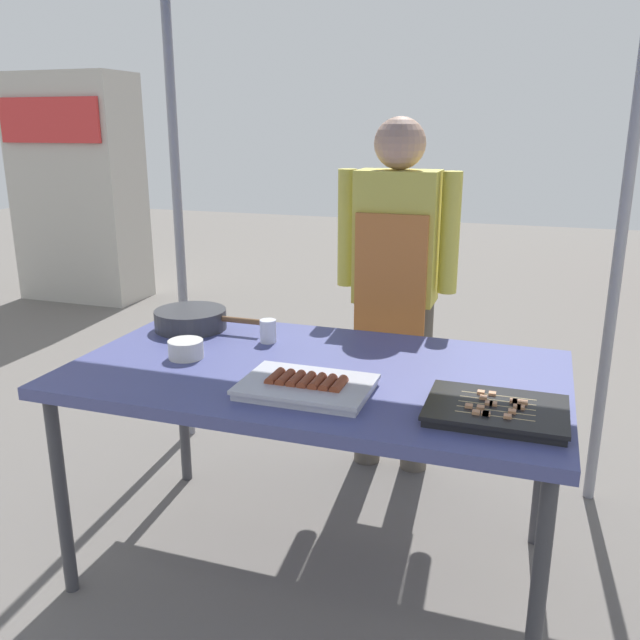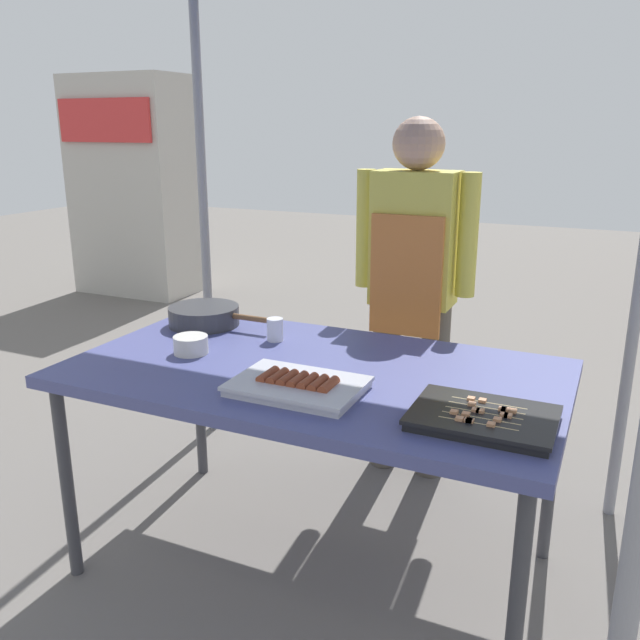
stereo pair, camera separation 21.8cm
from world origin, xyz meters
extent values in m
plane|color=#66605B|center=(0.00, 0.00, 0.00)|extent=(18.00, 18.00, 0.00)
cube|color=#4C518C|center=(0.00, 0.00, 0.73)|extent=(1.60, 0.90, 0.04)
cylinder|color=#3F3F44|center=(-0.74, -0.39, 0.35)|extent=(0.04, 0.04, 0.71)
cylinder|color=#3F3F44|center=(0.74, -0.39, 0.35)|extent=(0.04, 0.04, 0.71)
cylinder|color=#3F3F44|center=(-0.74, 0.39, 0.35)|extent=(0.04, 0.04, 0.71)
cylinder|color=#3F3F44|center=(0.74, 0.39, 0.35)|extent=(0.04, 0.04, 0.71)
cylinder|color=gray|center=(-0.95, 0.80, 1.07)|extent=(0.04, 0.04, 2.13)
cube|color=silver|center=(0.04, -0.20, 0.76)|extent=(0.37, 0.26, 0.02)
cube|color=silver|center=(0.04, -0.20, 0.78)|extent=(0.39, 0.27, 0.01)
cylinder|color=brown|center=(-0.06, -0.20, 0.79)|extent=(0.03, 0.10, 0.03)
cylinder|color=brown|center=(-0.02, -0.20, 0.79)|extent=(0.03, 0.10, 0.03)
cylinder|color=brown|center=(0.01, -0.20, 0.79)|extent=(0.03, 0.10, 0.03)
cylinder|color=brown|center=(0.04, -0.20, 0.79)|extent=(0.03, 0.10, 0.03)
cylinder|color=brown|center=(0.08, -0.20, 0.79)|extent=(0.03, 0.10, 0.03)
cylinder|color=brown|center=(0.11, -0.20, 0.79)|extent=(0.03, 0.10, 0.03)
cylinder|color=brown|center=(0.14, -0.20, 0.79)|extent=(0.03, 0.10, 0.03)
cube|color=black|center=(0.59, -0.20, 0.76)|extent=(0.36, 0.27, 0.02)
cube|color=black|center=(0.59, -0.20, 0.78)|extent=(0.38, 0.28, 0.01)
cylinder|color=tan|center=(0.59, -0.27, 0.78)|extent=(0.20, 0.01, 0.01)
cube|color=tan|center=(0.54, -0.27, 0.78)|extent=(0.02, 0.02, 0.02)
cube|color=tan|center=(0.62, -0.27, 0.78)|extent=(0.02, 0.02, 0.02)
cube|color=tan|center=(0.57, -0.27, 0.78)|extent=(0.02, 0.02, 0.02)
cube|color=tan|center=(0.57, -0.27, 0.78)|extent=(0.02, 0.02, 0.02)
cylinder|color=tan|center=(0.59, -0.23, 0.78)|extent=(0.20, 0.01, 0.01)
cube|color=tan|center=(0.63, -0.23, 0.78)|extent=(0.02, 0.02, 0.02)
cube|color=tan|center=(0.55, -0.23, 0.78)|extent=(0.02, 0.02, 0.02)
cube|color=tan|center=(0.52, -0.23, 0.78)|extent=(0.02, 0.02, 0.02)
cylinder|color=tan|center=(0.59, -0.20, 0.78)|extent=(0.20, 0.01, 0.01)
cube|color=tan|center=(0.64, -0.20, 0.78)|extent=(0.02, 0.02, 0.02)
cube|color=tan|center=(0.57, -0.20, 0.78)|extent=(0.02, 0.02, 0.02)
cube|color=tan|center=(0.58, -0.20, 0.78)|extent=(0.02, 0.02, 0.02)
cube|color=tan|center=(0.65, -0.20, 0.78)|extent=(0.02, 0.02, 0.02)
cylinder|color=tan|center=(0.59, -0.16, 0.78)|extent=(0.20, 0.01, 0.01)
cube|color=tan|center=(0.64, -0.16, 0.78)|extent=(0.02, 0.02, 0.02)
cube|color=tan|center=(0.66, -0.16, 0.78)|extent=(0.02, 0.02, 0.02)
cube|color=tan|center=(0.63, -0.16, 0.78)|extent=(0.02, 0.02, 0.02)
cube|color=tan|center=(0.55, -0.16, 0.78)|extent=(0.02, 0.02, 0.02)
cylinder|color=tan|center=(0.59, -0.13, 0.78)|extent=(0.20, 0.01, 0.01)
cube|color=tan|center=(0.54, -0.13, 0.78)|extent=(0.02, 0.02, 0.02)
cube|color=tan|center=(0.57, -0.13, 0.78)|extent=(0.02, 0.02, 0.02)
cylinder|color=#38383A|center=(-0.60, 0.26, 0.79)|extent=(0.28, 0.28, 0.08)
cylinder|color=brown|center=(-0.38, 0.26, 0.80)|extent=(0.16, 0.02, 0.02)
cylinder|color=#386B33|center=(-0.60, 0.26, 0.82)|extent=(0.26, 0.26, 0.01)
cylinder|color=silver|center=(-0.45, -0.05, 0.78)|extent=(0.12, 0.12, 0.06)
cylinder|color=white|center=(-0.25, 0.20, 0.79)|extent=(0.06, 0.06, 0.08)
cylinder|color=#595147|center=(-0.02, 0.81, 0.39)|extent=(0.12, 0.12, 0.78)
cylinder|color=#595147|center=(0.20, 0.81, 0.39)|extent=(0.12, 0.12, 0.78)
cube|color=#D8CC4C|center=(0.09, 0.81, 1.06)|extent=(0.34, 0.20, 0.55)
cube|color=#CC7233|center=(0.09, 0.70, 0.92)|extent=(0.30, 0.02, 0.50)
cylinder|color=#D8CC4C|center=(-0.13, 0.81, 1.09)|extent=(0.08, 0.08, 0.50)
cylinder|color=#D8CC4C|center=(0.31, 0.81, 1.09)|extent=(0.08, 0.08, 0.50)
sphere|color=tan|center=(0.09, 0.81, 1.44)|extent=(0.21, 0.21, 0.21)
cube|color=#B7B2A8|center=(-3.24, 3.02, 0.97)|extent=(1.07, 0.53, 1.94)
cube|color=red|center=(-3.24, 2.74, 1.55)|extent=(0.97, 0.03, 0.36)
camera|label=1|loc=(0.67, -1.94, 1.51)|focal=37.41mm
camera|label=2|loc=(0.87, -1.86, 1.51)|focal=37.41mm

